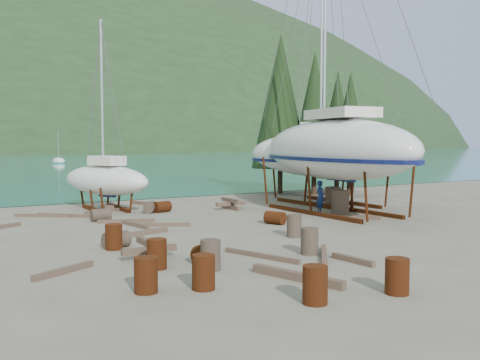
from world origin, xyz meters
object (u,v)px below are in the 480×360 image
small_sailboat_shore (105,179)px  worker (320,197)px  large_sailboat_near (332,149)px  large_sailboat_far (327,154)px

small_sailboat_shore → worker: 11.52m
worker → small_sailboat_shore: bearing=69.8°
worker → large_sailboat_near: bearing=-83.7°
large_sailboat_far → worker: large_sailboat_far is taller
small_sailboat_shore → large_sailboat_far: bearing=-41.0°
large_sailboat_far → small_sailboat_shore: size_ratio=1.81×
large_sailboat_near → worker: bearing=178.6°
large_sailboat_near → large_sailboat_far: (2.24, 3.04, -0.34)m
small_sailboat_shore → large_sailboat_near: bearing=-58.3°
large_sailboat_far → small_sailboat_shore: 12.75m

